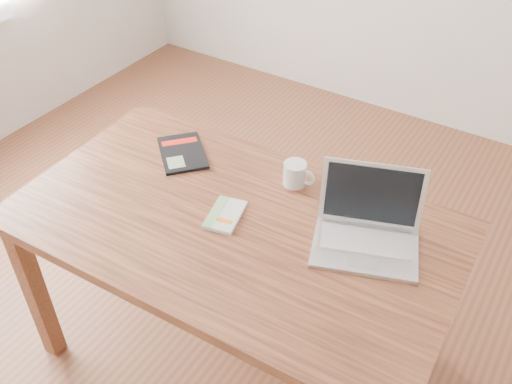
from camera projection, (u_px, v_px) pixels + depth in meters
The scene contains 6 objects.
room at pixel (202, 12), 1.68m from camera, with size 4.04×4.04×2.70m.
desk at pixel (234, 240), 1.93m from camera, with size 1.50×0.89×0.75m.
white_guidebook at pixel (225, 215), 1.88m from camera, with size 0.14×0.18×0.01m.
black_guidebook at pixel (182, 153), 2.16m from camera, with size 0.29×0.28×0.01m.
laptop at pixel (367, 228), 1.77m from camera, with size 0.39×0.36×0.23m.
coffee_mug at pixel (296, 174), 1.99m from camera, with size 0.12×0.08×0.09m.
Camera 1 is at (0.94, -1.29, 2.01)m, focal length 40.00 mm.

